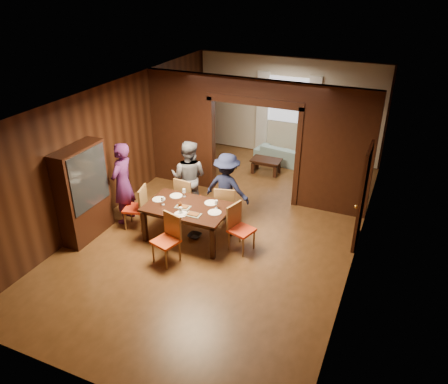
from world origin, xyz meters
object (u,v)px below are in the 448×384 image
at_px(chair_right, 242,229).
at_px(person_purple, 123,183).
at_px(sofa, 286,155).
at_px(chair_near, 166,240).
at_px(dining_table, 188,222).
at_px(coffee_table, 266,166).
at_px(hutch, 83,193).
at_px(person_navy, 227,188).
at_px(chair_far_r, 226,205).
at_px(chair_left, 135,207).
at_px(person_grey, 189,177).
at_px(chair_far_l, 188,196).

bearing_deg(chair_right, person_purple, 105.94).
xyz_separation_m(sofa, chair_near, (-0.76, -5.50, 0.22)).
xyz_separation_m(person_purple, dining_table, (1.62, -0.09, -0.54)).
relative_size(coffee_table, hutch, 0.40).
bearing_deg(person_navy, chair_right, 131.71).
bearing_deg(chair_far_r, hutch, 17.37).
relative_size(chair_left, chair_near, 1.00).
bearing_deg(person_navy, person_grey, 4.48).
xyz_separation_m(person_purple, hutch, (-0.36, -0.83, 0.08)).
bearing_deg(sofa, chair_far_r, 95.57).
distance_m(person_grey, chair_right, 1.96).
height_order(person_grey, chair_far_l, person_grey).
bearing_deg(dining_table, hutch, -159.62).
relative_size(chair_far_l, hutch, 0.48).
bearing_deg(chair_near, coffee_table, 100.78).
xyz_separation_m(dining_table, chair_far_l, (-0.44, 0.84, 0.10)).
xyz_separation_m(chair_right, chair_near, (-1.18, -0.95, 0.00)).
xyz_separation_m(person_purple, chair_left, (0.36, -0.14, -0.43)).
relative_size(chair_right, chair_near, 1.00).
bearing_deg(dining_table, person_navy, 66.48).
bearing_deg(chair_far_r, dining_table, 43.47).
bearing_deg(coffee_table, chair_left, -114.06).
distance_m(dining_table, chair_far_l, 0.95).
bearing_deg(person_grey, chair_near, 96.17).
bearing_deg(chair_far_l, chair_far_r, -176.62).
relative_size(person_navy, dining_table, 0.93).
height_order(person_purple, hutch, hutch).
height_order(person_purple, coffee_table, person_purple).
bearing_deg(chair_far_l, dining_table, 123.41).
relative_size(person_purple, hutch, 0.92).
bearing_deg(person_navy, sofa, -90.46).
relative_size(sofa, chair_far_l, 1.84).
bearing_deg(person_grey, chair_left, 46.03).
bearing_deg(chair_left, chair_far_l, 123.48).
bearing_deg(chair_right, chair_far_r, 58.38).
distance_m(coffee_table, chair_near, 4.68).
distance_m(chair_left, chair_right, 2.44).
distance_m(chair_right, chair_far_l, 1.79).
distance_m(person_grey, chair_left, 1.37).
relative_size(person_navy, chair_left, 1.64).
height_order(sofa, chair_near, chair_near).
distance_m(person_navy, dining_table, 1.18).
bearing_deg(chair_near, chair_right, 55.01).
distance_m(person_navy, chair_right, 1.25).
bearing_deg(sofa, chair_right, 104.54).
distance_m(sofa, chair_far_l, 3.97).
height_order(chair_left, chair_far_r, same).
relative_size(sofa, chair_right, 1.84).
bearing_deg(coffee_table, person_navy, -89.91).
xyz_separation_m(person_grey, coffee_table, (0.93, 2.74, -0.67)).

